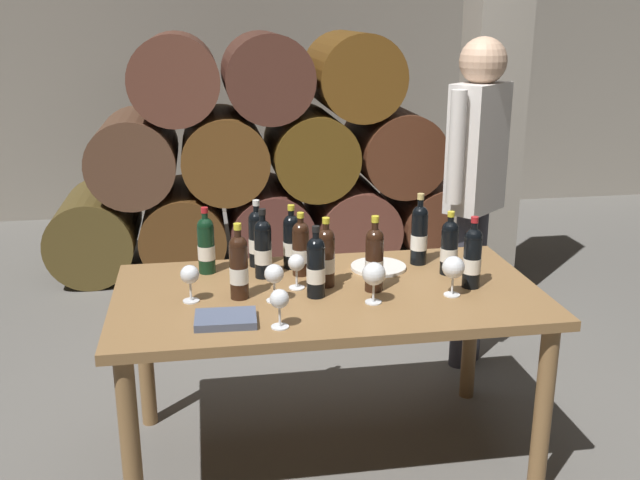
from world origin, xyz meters
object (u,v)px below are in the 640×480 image
(wine_bottle_2, at_px, (206,245))
(wine_glass_2, at_px, (190,276))
(wine_bottle_7, at_px, (263,248))
(wine_bottle_9, at_px, (316,266))
(wine_glass_3, at_px, (280,301))
(sommelier_presenting, at_px, (476,174))
(tasting_notebook, at_px, (226,319))
(wine_glass_4, at_px, (297,264))
(serving_plate, at_px, (378,267))
(wine_glass_5, at_px, (274,275))
(wine_bottle_11, at_px, (472,257))
(wine_glass_0, at_px, (453,268))
(dining_table, at_px, (328,311))
(wine_bottle_6, at_px, (301,248))
(wine_bottle_3, at_px, (449,247))
(wine_bottle_10, at_px, (291,241))
(wine_glass_1, at_px, (374,275))
(wine_bottle_0, at_px, (257,238))
(wine_bottle_4, at_px, (325,257))
(wine_bottle_5, at_px, (374,259))
(wine_bottle_1, at_px, (239,266))
(wine_bottle_8, at_px, (419,234))

(wine_bottle_2, relative_size, wine_glass_2, 1.95)
(wine_bottle_7, height_order, wine_bottle_9, wine_bottle_7)
(wine_glass_3, height_order, sommelier_presenting, sommelier_presenting)
(tasting_notebook, xyz_separation_m, sommelier_presenting, (1.31, 1.00, 0.27))
(wine_glass_4, distance_m, serving_plate, 0.43)
(wine_glass_5, relative_size, sommelier_presenting, 0.09)
(wine_bottle_11, bearing_deg, wine_glass_0, -143.92)
(dining_table, distance_m, wine_bottle_6, 0.30)
(dining_table, height_order, wine_glass_0, wine_glass_0)
(sommelier_presenting, bearing_deg, wine_bottle_7, -153.96)
(wine_bottle_3, distance_m, wine_bottle_6, 0.63)
(wine_bottle_10, relative_size, wine_glass_1, 1.72)
(wine_bottle_2, distance_m, serving_plate, 0.75)
(wine_bottle_10, bearing_deg, wine_glass_4, -92.68)
(wine_bottle_7, bearing_deg, wine_bottle_0, 95.15)
(wine_bottle_6, relative_size, tasting_notebook, 1.24)
(wine_bottle_3, xyz_separation_m, wine_bottle_7, (-0.78, 0.09, 0.01))
(wine_bottle_9, relative_size, wine_glass_2, 1.95)
(wine_bottle_6, xyz_separation_m, wine_glass_2, (-0.46, -0.23, -0.01))
(wine_bottle_6, height_order, wine_glass_2, wine_bottle_6)
(wine_bottle_10, bearing_deg, serving_plate, -11.75)
(wine_bottle_4, distance_m, wine_glass_0, 0.51)
(wine_glass_2, distance_m, wine_glass_5, 0.32)
(dining_table, distance_m, wine_bottle_4, 0.22)
(wine_bottle_4, xyz_separation_m, sommelier_presenting, (0.89, 0.70, 0.16))
(wine_bottle_7, xyz_separation_m, wine_bottle_10, (0.13, 0.10, -0.01))
(wine_bottle_5, bearing_deg, wine_bottle_7, 151.72)
(wine_glass_0, height_order, wine_glass_1, wine_glass_1)
(tasting_notebook, bearing_deg, wine_bottle_10, 63.09)
(wine_bottle_3, height_order, serving_plate, wine_bottle_3)
(serving_plate, distance_m, sommelier_presenting, 0.87)
(wine_glass_3, bearing_deg, wine_bottle_9, 57.64)
(wine_bottle_1, relative_size, tasting_notebook, 1.37)
(wine_glass_0, bearing_deg, wine_bottle_3, 74.63)
(wine_bottle_4, bearing_deg, wine_bottle_7, 148.98)
(serving_plate, bearing_deg, wine_bottle_11, -41.01)
(wine_glass_0, bearing_deg, wine_glass_1, -175.80)
(wine_glass_5, bearing_deg, wine_glass_1, -11.83)
(wine_bottle_3, xyz_separation_m, wine_glass_5, (-0.76, -0.19, -0.01))
(wine_bottle_8, xyz_separation_m, wine_glass_0, (0.02, -0.39, -0.02))
(wine_bottle_8, bearing_deg, wine_bottle_9, -148.44)
(wine_glass_0, xyz_separation_m, tasting_notebook, (-0.89, -0.12, -0.10))
(wine_bottle_10, bearing_deg, wine_bottle_7, -142.91)
(wine_bottle_6, bearing_deg, wine_glass_2, -153.37)
(wine_glass_1, bearing_deg, wine_glass_4, 143.49)
(wine_bottle_11, relative_size, wine_glass_5, 1.97)
(wine_bottle_0, xyz_separation_m, wine_bottle_4, (0.25, -0.29, -0.00))
(wine_bottle_4, bearing_deg, wine_glass_0, -21.40)
(wine_bottle_6, height_order, wine_bottle_11, wine_bottle_11)
(wine_bottle_4, height_order, wine_bottle_10, wine_bottle_4)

